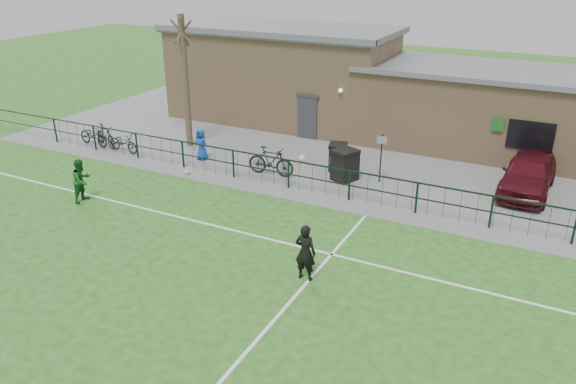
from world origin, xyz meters
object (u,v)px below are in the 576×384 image
at_px(wheelie_bin_right, 338,158).
at_px(ball_ground, 187,172).
at_px(bicycle_c, 123,142).
at_px(outfield_player, 82,180).
at_px(wheelie_bin_left, 345,166).
at_px(sign_post, 381,158).
at_px(bare_tree, 186,83).
at_px(bicycle_b, 105,136).
at_px(bicycle_d, 271,161).
at_px(bicycle_a, 94,135).
at_px(spectator_child, 201,145).
at_px(car_maroon, 528,174).

height_order(wheelie_bin_right, ball_ground, wheelie_bin_right).
bearing_deg(wheelie_bin_right, ball_ground, -164.71).
xyz_separation_m(bicycle_c, outfield_player, (2.44, -4.84, 0.34)).
distance_m(wheelie_bin_left, sign_post, 1.45).
relative_size(bare_tree, bicycle_b, 3.42).
relative_size(bicycle_c, bicycle_d, 0.86).
distance_m(wheelie_bin_left, wheelie_bin_right, 1.18).
bearing_deg(bicycle_a, spectator_child, -75.59).
bearing_deg(sign_post, spectator_child, -172.35).
xyz_separation_m(bicycle_d, spectator_child, (-3.60, 0.25, 0.09)).
xyz_separation_m(sign_post, bicycle_c, (-11.60, -1.79, -0.55)).
bearing_deg(bicycle_b, bicycle_c, -78.93).
bearing_deg(bicycle_d, car_maroon, -76.11).
xyz_separation_m(car_maroon, ball_ground, (-12.64, -4.38, -0.65)).
distance_m(bare_tree, sign_post, 9.66).
height_order(car_maroon, ball_ground, car_maroon).
distance_m(bicycle_c, outfield_player, 5.43).
bearing_deg(outfield_player, sign_post, -57.86).
bearing_deg(wheelie_bin_left, bicycle_d, -139.25).
bearing_deg(car_maroon, sign_post, -160.78).
xyz_separation_m(wheelie_bin_right, bicycle_d, (-2.20, -1.82, 0.08)).
bearing_deg(spectator_child, sign_post, 11.87).
xyz_separation_m(outfield_player, ball_ground, (1.81, 3.85, -0.70)).
bearing_deg(outfield_player, bare_tree, -1.35).
bearing_deg(bicycle_c, bicycle_a, 94.48).
bearing_deg(bicycle_b, bare_tree, -40.67).
bearing_deg(wheelie_bin_right, sign_post, -31.12).
xyz_separation_m(wheelie_bin_left, sign_post, (1.32, 0.43, 0.41)).
bearing_deg(bicycle_d, bare_tree, 69.91).
bearing_deg(bare_tree, bicycle_c, -135.49).
bearing_deg(sign_post, bicycle_c, -171.22).
height_order(bicycle_c, bicycle_d, bicycle_d).
height_order(car_maroon, bicycle_d, car_maroon).
bearing_deg(bicycle_b, car_maroon, -59.75).
bearing_deg(bicycle_c, spectator_child, -72.13).
distance_m(spectator_child, outfield_player, 5.75).
xyz_separation_m(wheelie_bin_left, bicycle_c, (-10.27, -1.37, -0.14)).
xyz_separation_m(sign_post, ball_ground, (-7.34, -2.78, -0.91)).
height_order(car_maroon, spectator_child, car_maroon).
bearing_deg(bicycle_d, bicycle_b, 88.87).
xyz_separation_m(bare_tree, ball_ground, (2.11, -3.10, -2.89)).
bearing_deg(car_maroon, bicycle_c, -166.21).
bearing_deg(ball_ground, bicycle_b, 167.76).
distance_m(bicycle_b, spectator_child, 5.09).
height_order(car_maroon, bicycle_b, car_maroon).
distance_m(bare_tree, bicycle_a, 5.16).
relative_size(sign_post, ball_ground, 8.91).
bearing_deg(spectator_child, bicycle_d, 0.29).
bearing_deg(bicycle_c, sign_post, -74.46).
height_order(bare_tree, bicycle_c, bare_tree).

